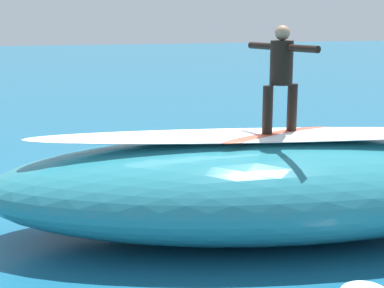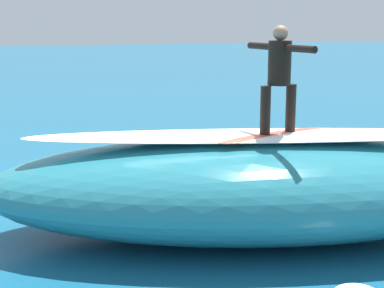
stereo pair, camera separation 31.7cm
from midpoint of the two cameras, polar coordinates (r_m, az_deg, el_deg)
The scene contains 9 objects.
ground_plane at distance 10.04m, azimuth -2.24°, elevation -5.97°, with size 120.00×120.00×0.00m, color #196084.
wave_crest at distance 8.58m, azimuth 5.45°, elevation -4.15°, with size 7.85×2.93×1.45m, color teal.
wave_foam_lip at distance 8.40m, azimuth 5.55°, elevation 0.85°, with size 6.67×1.03×0.08m, color white.
surfboard_riding at distance 8.46m, azimuth 7.40°, elevation 0.89°, with size 2.10×0.52×0.08m, color #E0563D.
surfer_riding at distance 8.33m, azimuth 7.58°, elevation 7.06°, with size 0.58×1.40×1.50m.
surfboard_paddling at distance 10.58m, azimuth -7.67°, elevation -4.94°, with size 2.38×0.48×0.06m, color #33B2D1.
surfer_paddling at distance 10.65m, azimuth -7.60°, elevation -3.94°, with size 0.72×1.58×0.29m.
foam_patch_near at distance 9.53m, azimuth -13.07°, elevation -6.94°, with size 0.75×0.61×0.12m, color white.
foam_patch_far at distance 11.90m, azimuth -10.42°, elevation -2.94°, with size 0.71×0.53×0.13m, color white.
Camera 1 is at (2.74, 9.14, 3.13)m, focal length 54.92 mm.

